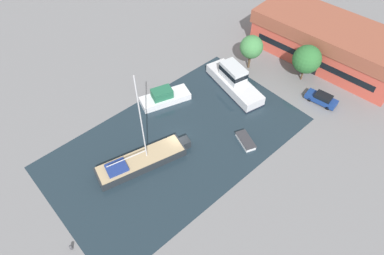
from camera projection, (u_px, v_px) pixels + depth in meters
The scene contains 11 objects.
ground_plane at pixel (178, 142), 47.60m from camera, with size 440.00×440.00×0.00m, color slate.
water_canal at pixel (178, 142), 47.60m from camera, with size 20.38×35.55×0.01m, color #1E2D38.
warehouse_building at pixel (329, 42), 57.75m from camera, with size 26.43×13.20×6.63m.
quay_tree_near_building at pixel (251, 47), 55.46m from camera, with size 3.78×3.78×6.03m.
quay_tree_by_water at pixel (307, 59), 53.46m from camera, with size 4.49×4.49×6.29m.
parked_car at pixel (322, 99), 52.22m from camera, with size 4.99×2.59×1.59m.
sailboat_moored at pixel (142, 160), 44.56m from camera, with size 5.67×13.16×14.71m.
motor_cruiser at pixel (234, 81), 53.99m from camera, with size 11.81×5.66×4.02m.
small_dinghy at pixel (246, 141), 47.27m from camera, with size 3.79×2.65×0.67m.
cabin_boat at pixel (164, 97), 52.41m from camera, with size 4.95×8.08×2.39m.
mooring_bollard at pixel (71, 247), 37.27m from camera, with size 0.38×0.38×0.73m.
Camera 1 is at (23.67, -18.68, 36.94)m, focal length 32.00 mm.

